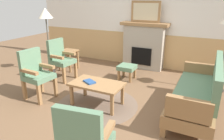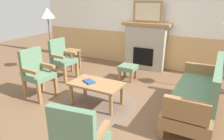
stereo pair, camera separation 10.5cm
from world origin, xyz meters
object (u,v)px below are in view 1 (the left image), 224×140
(fireplace, at_px, (144,45))
(side_table, at_px, (68,54))
(framed_picture, at_px, (146,12))
(floor_lamp_by_chairs, at_px, (46,17))
(armchair_by_window_left, at_px, (36,72))
(coffee_table, at_px, (97,86))
(footstool, at_px, (127,68))
(book_on_table, at_px, (89,82))
(armchair_near_fireplace, at_px, (60,58))
(couch, at_px, (197,94))

(fireplace, xyz_separation_m, side_table, (-1.80, -1.08, -0.22))
(framed_picture, height_order, floor_lamp_by_chairs, framed_picture)
(armchair_by_window_left, height_order, floor_lamp_by_chairs, floor_lamp_by_chairs)
(coffee_table, bearing_deg, side_table, 141.00)
(footstool, relative_size, floor_lamp_by_chairs, 0.24)
(book_on_table, bearing_deg, fireplace, 85.35)
(coffee_table, xyz_separation_m, book_on_table, (-0.14, -0.03, 0.07))
(fireplace, bearing_deg, framed_picture, 90.00)
(fireplace, height_order, framed_picture, framed_picture)
(coffee_table, bearing_deg, book_on_table, -165.82)
(floor_lamp_by_chairs, bearing_deg, book_on_table, -28.68)
(armchair_by_window_left, bearing_deg, floor_lamp_by_chairs, 122.33)
(fireplace, xyz_separation_m, coffee_table, (-0.07, -2.49, -0.27))
(coffee_table, bearing_deg, armchair_near_fireplace, 152.57)
(framed_picture, height_order, couch, framed_picture)
(footstool, bearing_deg, floor_lamp_by_chairs, -167.75)
(footstool, distance_m, floor_lamp_by_chairs, 2.38)
(couch, xyz_separation_m, floor_lamp_by_chairs, (-3.72, 0.56, 1.05))
(framed_picture, distance_m, armchair_by_window_left, 3.20)
(armchair_by_window_left, xyz_separation_m, floor_lamp_by_chairs, (-0.79, 1.25, 0.91))
(book_on_table, bearing_deg, framed_picture, 85.35)
(coffee_table, relative_size, floor_lamp_by_chairs, 0.57)
(armchair_near_fireplace, relative_size, armchair_by_window_left, 1.00)
(coffee_table, height_order, side_table, side_table)
(fireplace, xyz_separation_m, footstool, (-0.07, -1.05, -0.37))
(framed_picture, distance_m, floor_lamp_by_chairs, 2.57)
(book_on_table, height_order, floor_lamp_by_chairs, floor_lamp_by_chairs)
(framed_picture, xyz_separation_m, footstool, (-0.07, -1.05, -1.28))
(fireplace, height_order, coffee_table, fireplace)
(framed_picture, distance_m, coffee_table, 2.75)
(armchair_near_fireplace, bearing_deg, book_on_table, -30.91)
(couch, distance_m, side_table, 3.55)
(footstool, bearing_deg, couch, -30.62)
(book_on_table, xyz_separation_m, floor_lamp_by_chairs, (-1.89, 1.03, 1.00))
(floor_lamp_by_chairs, bearing_deg, footstool, 12.25)
(fireplace, height_order, footstool, fireplace)
(fireplace, distance_m, armchair_near_fireplace, 2.31)
(footstool, bearing_deg, framed_picture, 86.41)
(armchair_near_fireplace, bearing_deg, armchair_by_window_left, -77.03)
(footstool, distance_m, armchair_near_fireplace, 1.64)
(book_on_table, xyz_separation_m, side_table, (-1.59, 1.44, -0.02))
(couch, xyz_separation_m, book_on_table, (-1.83, -0.48, 0.06))
(framed_picture, height_order, armchair_near_fireplace, framed_picture)
(framed_picture, relative_size, floor_lamp_by_chairs, 0.48)
(armchair_by_window_left, relative_size, floor_lamp_by_chairs, 0.58)
(fireplace, distance_m, book_on_table, 2.54)
(coffee_table, relative_size, footstool, 2.40)
(coffee_table, bearing_deg, footstool, 89.92)
(side_table, relative_size, floor_lamp_by_chairs, 0.33)
(armchair_near_fireplace, relative_size, side_table, 1.78)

